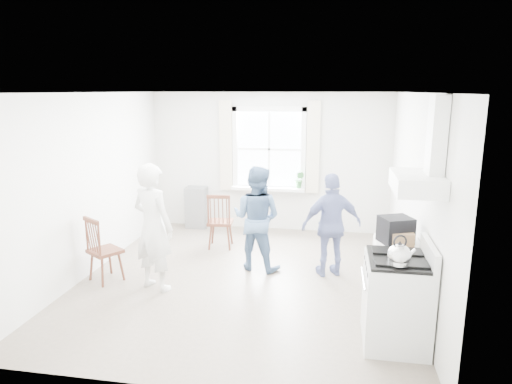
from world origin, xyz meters
name	(u,v)px	position (x,y,z in m)	size (l,w,h in m)	color
room_shell	(243,190)	(0.00, 0.00, 1.30)	(4.62, 5.12, 2.64)	gray
window_assembly	(269,154)	(0.00, 2.45, 1.46)	(1.88, 0.24, 1.70)	white
range_hood	(423,167)	(2.07, -1.35, 1.90)	(0.45, 0.76, 0.94)	white
shelf_unit	(197,207)	(-1.40, 2.33, 0.40)	(0.40, 0.30, 0.80)	gray
gas_stove	(397,300)	(1.91, -1.35, 0.48)	(0.68, 0.76, 1.12)	silver
kettle	(399,256)	(1.87, -1.57, 1.05)	(0.23, 0.23, 0.32)	silver
low_cabinet	(395,277)	(1.98, -0.65, 0.45)	(0.50, 0.55, 0.90)	white
stereo_stack	(396,230)	(1.94, -0.70, 1.05)	(0.43, 0.41, 0.30)	black
cardboard_box	(402,239)	(2.01, -0.80, 0.98)	(0.24, 0.17, 0.16)	#946E47
windsor_chair_a	(219,215)	(-0.65, 1.18, 0.59)	(0.45, 0.44, 0.96)	#4D2518
windsor_chair_b	(98,243)	(-1.96, -0.45, 0.58)	(0.55, 0.54, 0.95)	#4D2518
person_left	(153,227)	(-1.12, -0.49, 0.86)	(0.63, 0.63, 1.72)	white
person_mid	(257,218)	(0.11, 0.45, 0.78)	(0.76, 0.76, 1.56)	slate
person_right	(332,225)	(1.21, 0.38, 0.75)	(0.88, 0.88, 1.50)	navy
potted_plant	(299,180)	(0.59, 2.36, 1.01)	(0.17, 0.17, 0.32)	#347738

